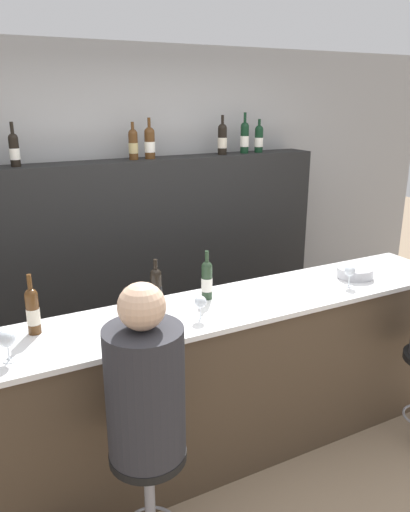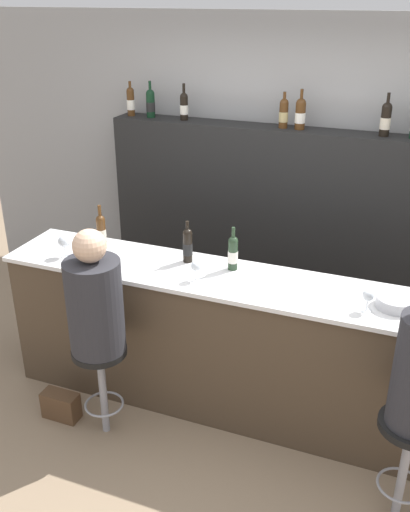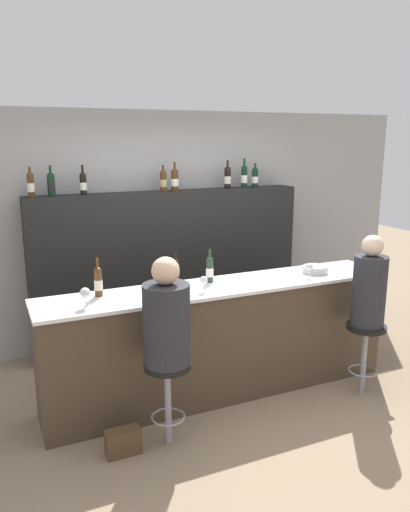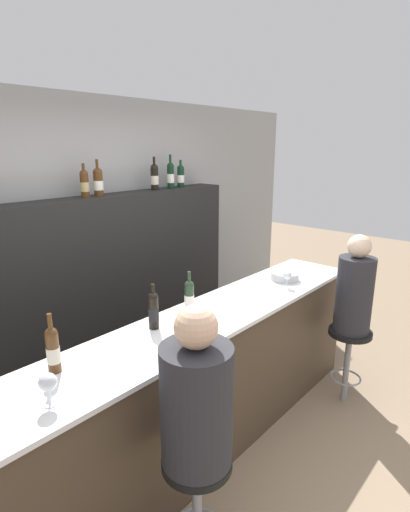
% 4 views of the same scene
% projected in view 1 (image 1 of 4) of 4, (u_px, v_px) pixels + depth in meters
% --- Properties ---
extents(ground_plane, '(16.00, 16.00, 0.00)m').
position_uv_depth(ground_plane, '(247.00, 477.00, 3.02)').
color(ground_plane, '#8C755B').
extents(wall_back, '(6.40, 0.05, 2.60)m').
position_uv_depth(wall_back, '(135.00, 209.00, 4.16)').
color(wall_back, '#9E9E9E').
rests_on(wall_back, ground_plane).
extents(bar_counter, '(3.26, 0.58, 1.04)m').
position_uv_depth(bar_counter, '(226.00, 381.00, 3.09)').
color(bar_counter, '#473828').
rests_on(bar_counter, ground_plane).
extents(back_bar_cabinet, '(3.06, 0.28, 1.74)m').
position_uv_depth(back_bar_cabinet, '(146.00, 266.00, 4.11)').
color(back_bar_cabinet, black).
rests_on(back_bar_cabinet, ground_plane).
extents(wine_bottle_counter_0, '(0.07, 0.07, 0.32)m').
position_uv_depth(wine_bottle_counter_0, '(33.00, 310.00, 2.53)').
color(wine_bottle_counter_0, '#4C2D14').
rests_on(wine_bottle_counter_0, bar_counter).
extents(wine_bottle_counter_1, '(0.07, 0.07, 0.30)m').
position_uv_depth(wine_bottle_counter_1, '(156.00, 288.00, 2.83)').
color(wine_bottle_counter_1, black).
rests_on(wine_bottle_counter_1, bar_counter).
extents(wine_bottle_counter_2, '(0.07, 0.07, 0.30)m').
position_uv_depth(wine_bottle_counter_2, '(207.00, 280.00, 2.98)').
color(wine_bottle_counter_2, '#233823').
rests_on(wine_bottle_counter_2, bar_counter).
extents(wine_bottle_backbar_2, '(0.07, 0.07, 0.30)m').
position_uv_depth(wine_bottle_backbar_2, '(14.00, 149.00, 3.40)').
color(wine_bottle_backbar_2, black).
rests_on(wine_bottle_backbar_2, back_bar_cabinet).
extents(wine_bottle_backbar_3, '(0.07, 0.07, 0.28)m').
position_uv_depth(wine_bottle_backbar_3, '(133.00, 144.00, 3.78)').
color(wine_bottle_backbar_3, '#4C2D14').
rests_on(wine_bottle_backbar_3, back_bar_cabinet).
extents(wine_bottle_backbar_4, '(0.08, 0.08, 0.31)m').
position_uv_depth(wine_bottle_backbar_4, '(150.00, 143.00, 3.83)').
color(wine_bottle_backbar_4, '#4C2D14').
rests_on(wine_bottle_backbar_4, back_bar_cabinet).
extents(wine_bottle_backbar_5, '(0.08, 0.08, 0.32)m').
position_uv_depth(wine_bottle_backbar_5, '(222.00, 139.00, 4.11)').
color(wine_bottle_backbar_5, black).
rests_on(wine_bottle_backbar_5, back_bar_cabinet).
extents(wine_bottle_backbar_6, '(0.07, 0.07, 0.33)m').
position_uv_depth(wine_bottle_backbar_6, '(245.00, 137.00, 4.21)').
color(wine_bottle_backbar_6, black).
rests_on(wine_bottle_backbar_6, back_bar_cabinet).
extents(wine_bottle_backbar_7, '(0.07, 0.07, 0.28)m').
position_uv_depth(wine_bottle_backbar_7, '(259.00, 139.00, 4.28)').
color(wine_bottle_backbar_7, black).
rests_on(wine_bottle_backbar_7, back_bar_cabinet).
extents(wine_glass_0, '(0.08, 0.08, 0.16)m').
position_uv_depth(wine_glass_0, '(7.00, 339.00, 2.27)').
color(wine_glass_0, silver).
rests_on(wine_glass_0, bar_counter).
extents(wine_glass_1, '(0.07, 0.07, 0.13)m').
position_uv_depth(wine_glass_1, '(200.00, 303.00, 2.71)').
color(wine_glass_1, silver).
rests_on(wine_glass_1, bar_counter).
extents(wine_glass_2, '(0.07, 0.07, 0.14)m').
position_uv_depth(wine_glass_2, '(350.00, 272.00, 3.18)').
color(wine_glass_2, silver).
rests_on(wine_glass_2, bar_counter).
extents(metal_bowl, '(0.24, 0.24, 0.07)m').
position_uv_depth(metal_bowl, '(355.00, 272.00, 3.36)').
color(metal_bowl, '#B7B7BC').
rests_on(metal_bowl, bar_counter).
extents(bar_stool_left, '(0.35, 0.35, 0.67)m').
position_uv_depth(bar_stool_left, '(149.00, 477.00, 2.31)').
color(bar_stool_left, gray).
rests_on(bar_stool_left, ground_plane).
extents(guest_seated_left, '(0.35, 0.35, 0.81)m').
position_uv_depth(guest_seated_left, '(145.00, 384.00, 2.16)').
color(guest_seated_left, '#28282D').
rests_on(guest_seated_left, bar_stool_left).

